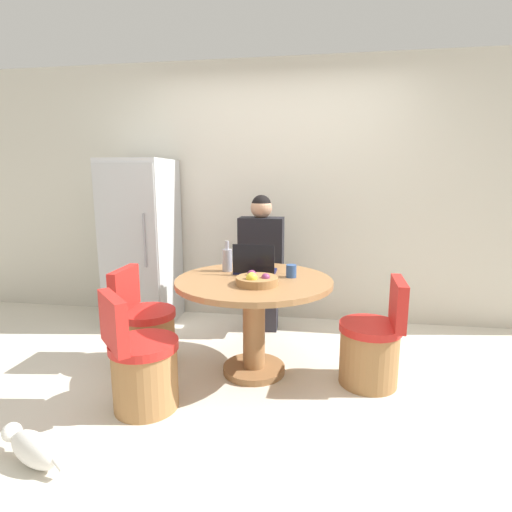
# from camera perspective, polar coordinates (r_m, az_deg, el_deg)

# --- Properties ---
(ground_plane) EXTENTS (12.00, 12.00, 0.00)m
(ground_plane) POSITION_cam_1_polar(r_m,az_deg,el_deg) (2.95, -0.15, -18.50)
(ground_plane) COLOR beige
(wall_back) EXTENTS (7.00, 0.06, 2.60)m
(wall_back) POSITION_cam_1_polar(r_m,az_deg,el_deg) (4.12, 3.31, 8.82)
(wall_back) COLOR beige
(wall_back) RESTS_ON ground_plane
(refrigerator) EXTENTS (0.60, 0.68, 1.64)m
(refrigerator) POSITION_cam_1_polar(r_m,az_deg,el_deg) (4.15, -15.94, 1.78)
(refrigerator) COLOR silver
(refrigerator) RESTS_ON ground_plane
(dining_table) EXTENTS (1.15, 1.15, 0.73)m
(dining_table) POSITION_cam_1_polar(r_m,az_deg,el_deg) (2.97, -0.30, -6.78)
(dining_table) COLOR olive
(dining_table) RESTS_ON ground_plane
(chair_left_side) EXTENTS (0.44, 0.44, 0.78)m
(chair_left_side) POSITION_cam_1_polar(r_m,az_deg,el_deg) (3.30, -15.45, -10.47)
(chair_left_side) COLOR #9E7042
(chair_left_side) RESTS_ON ground_plane
(chair_near_left_corner) EXTENTS (0.50, 0.50, 0.78)m
(chair_near_left_corner) POSITION_cam_1_polar(r_m,az_deg,el_deg) (2.73, -15.96, -15.22)
(chair_near_left_corner) COLOR #9E7042
(chair_near_left_corner) RESTS_ON ground_plane
(chair_right_side) EXTENTS (0.44, 0.44, 0.78)m
(chair_right_side) POSITION_cam_1_polar(r_m,az_deg,el_deg) (3.03, 16.22, -12.53)
(chair_right_side) COLOR #9E7042
(chair_right_side) RESTS_ON ground_plane
(person_seated) EXTENTS (0.40, 0.37, 1.31)m
(person_seated) POSITION_cam_1_polar(r_m,az_deg,el_deg) (3.70, 0.85, -0.57)
(person_seated) COLOR #2D2D38
(person_seated) RESTS_ON ground_plane
(laptop) EXTENTS (0.32, 0.21, 0.24)m
(laptop) POSITION_cam_1_polar(r_m,az_deg,el_deg) (3.07, -0.17, -1.56)
(laptop) COLOR #141947
(laptop) RESTS_ON dining_table
(fruit_bowl) EXTENTS (0.29, 0.29, 0.10)m
(fruit_bowl) POSITION_cam_1_polar(r_m,az_deg,el_deg) (2.75, 0.06, -3.47)
(fruit_bowl) COLOR olive
(fruit_bowl) RESTS_ON dining_table
(coffee_cup) EXTENTS (0.08, 0.08, 0.09)m
(coffee_cup) POSITION_cam_1_polar(r_m,az_deg,el_deg) (2.96, 5.05, -2.16)
(coffee_cup) COLOR #2D4C84
(coffee_cup) RESTS_ON dining_table
(bottle) EXTENTS (0.08, 0.08, 0.24)m
(bottle) POSITION_cam_1_polar(r_m,az_deg,el_deg) (3.15, -4.14, -0.49)
(bottle) COLOR #9999A3
(bottle) RESTS_ON dining_table
(cat) EXTENTS (0.46, 0.24, 0.18)m
(cat) POSITION_cam_1_polar(r_m,az_deg,el_deg) (2.55, -29.33, -22.77)
(cat) COLOR white
(cat) RESTS_ON ground_plane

